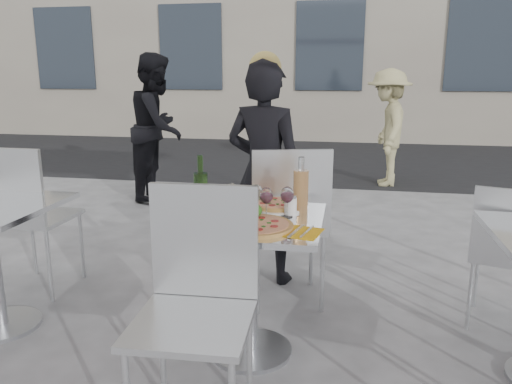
% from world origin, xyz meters
% --- Properties ---
extents(ground, '(80.00, 80.00, 0.00)m').
position_xyz_m(ground, '(0.00, 0.00, 0.00)').
color(ground, '#5F5F61').
extents(street_asphalt, '(24.00, 5.00, 0.00)m').
position_xyz_m(street_asphalt, '(0.00, 6.50, 0.00)').
color(street_asphalt, black).
rests_on(street_asphalt, ground).
extents(main_table, '(0.72, 0.72, 0.75)m').
position_xyz_m(main_table, '(0.00, 0.00, 0.54)').
color(main_table, '#B7BABF').
rests_on(main_table, ground).
extents(chair_far, '(0.57, 0.58, 1.03)m').
position_xyz_m(chair_far, '(0.13, 0.59, 0.61)').
color(chair_far, silver).
rests_on(chair_far, ground).
extents(chair_near, '(0.48, 0.49, 1.01)m').
position_xyz_m(chair_near, '(-0.11, -0.55, 0.60)').
color(chair_near, silver).
rests_on(chair_near, ground).
extents(side_chair_lfar, '(0.47, 0.48, 1.01)m').
position_xyz_m(side_chair_lfar, '(-1.60, 0.46, 0.60)').
color(side_chair_lfar, silver).
rests_on(side_chair_lfar, ground).
extents(side_chair_rfar, '(0.50, 0.51, 0.87)m').
position_xyz_m(side_chair_rfar, '(1.38, 0.49, 0.51)').
color(side_chair_rfar, silver).
rests_on(side_chair_rfar, ground).
extents(woman_diner, '(0.64, 0.50, 1.55)m').
position_xyz_m(woman_diner, '(-0.10, 1.01, 0.78)').
color(woman_diner, black).
rests_on(woman_diner, ground).
extents(pedestrian_a, '(0.66, 0.84, 1.69)m').
position_xyz_m(pedestrian_a, '(-1.73, 3.16, 0.84)').
color(pedestrian_a, black).
rests_on(pedestrian_a, ground).
extents(pedestrian_b, '(0.60, 1.00, 1.52)m').
position_xyz_m(pedestrian_b, '(0.96, 4.37, 0.76)').
color(pedestrian_b, tan).
rests_on(pedestrian_b, ground).
extents(pizza_near, '(0.35, 0.35, 0.02)m').
position_xyz_m(pizza_near, '(0.06, -0.15, 0.76)').
color(pizza_near, tan).
rests_on(pizza_near, main_table).
extents(pizza_far, '(0.31, 0.31, 0.03)m').
position_xyz_m(pizza_far, '(0.10, 0.21, 0.77)').
color(pizza_far, white).
rests_on(pizza_far, main_table).
extents(salad_plate, '(0.22, 0.22, 0.09)m').
position_xyz_m(salad_plate, '(-0.01, -0.02, 0.79)').
color(salad_plate, white).
rests_on(salad_plate, main_table).
extents(wine_bottle, '(0.07, 0.08, 0.29)m').
position_xyz_m(wine_bottle, '(-0.29, 0.11, 0.86)').
color(wine_bottle, '#305720').
rests_on(wine_bottle, main_table).
extents(carafe, '(0.08, 0.08, 0.29)m').
position_xyz_m(carafe, '(0.23, 0.17, 0.87)').
color(carafe, tan).
rests_on(carafe, main_table).
extents(sugar_shaker, '(0.06, 0.06, 0.11)m').
position_xyz_m(sugar_shaker, '(0.19, 0.10, 0.80)').
color(sugar_shaker, white).
rests_on(sugar_shaker, main_table).
extents(wineglass_white_a, '(0.07, 0.07, 0.16)m').
position_xyz_m(wineglass_white_a, '(-0.11, 0.08, 0.86)').
color(wineglass_white_a, white).
rests_on(wineglass_white_a, main_table).
extents(wineglass_white_b, '(0.07, 0.07, 0.16)m').
position_xyz_m(wineglass_white_b, '(0.02, 0.07, 0.86)').
color(wineglass_white_b, white).
rests_on(wineglass_white_b, main_table).
extents(wineglass_red_a, '(0.07, 0.07, 0.16)m').
position_xyz_m(wineglass_red_a, '(0.08, 0.02, 0.86)').
color(wineglass_red_a, white).
rests_on(wineglass_red_a, main_table).
extents(wineglass_red_b, '(0.07, 0.07, 0.16)m').
position_xyz_m(wineglass_red_b, '(0.18, 0.06, 0.86)').
color(wineglass_red_b, white).
rests_on(wineglass_red_b, main_table).
extents(napkin_left, '(0.20, 0.20, 0.01)m').
position_xyz_m(napkin_left, '(-0.24, -0.27, 0.75)').
color(napkin_left, gold).
rests_on(napkin_left, main_table).
extents(napkin_right, '(0.22, 0.22, 0.01)m').
position_xyz_m(napkin_right, '(0.27, -0.18, 0.75)').
color(napkin_right, gold).
rests_on(napkin_right, main_table).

